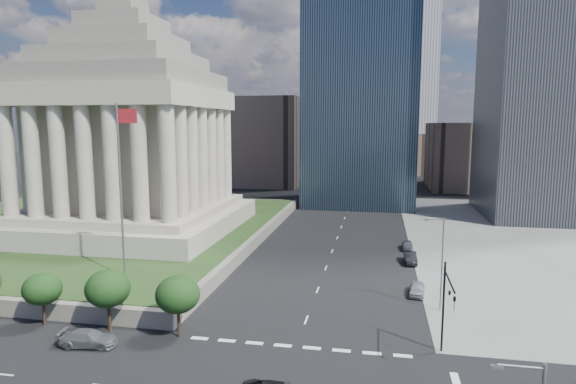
% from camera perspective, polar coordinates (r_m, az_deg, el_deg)
% --- Properties ---
extents(ground, '(500.00, 500.00, 0.00)m').
position_cam_1_polar(ground, '(127.25, 7.57, -0.88)').
color(ground, black).
rests_on(ground, ground).
extents(plaza_terrace, '(66.00, 70.00, 1.80)m').
position_cam_1_polar(plaza_terrace, '(93.47, -23.23, -4.12)').
color(plaza_terrace, slate).
rests_on(plaza_terrace, ground).
extents(plaza_lawn, '(64.00, 68.00, 0.10)m').
position_cam_1_polar(plaza_lawn, '(93.29, -23.26, -3.55)').
color(plaza_lawn, '#1D3716').
rests_on(plaza_lawn, plaza_terrace).
extents(war_memorial, '(34.00, 34.00, 39.00)m').
position_cam_1_polar(war_memorial, '(84.15, -18.47, 8.91)').
color(war_memorial, gray).
rests_on(war_memorial, plaza_lawn).
extents(flagpole, '(2.52, 0.24, 20.00)m').
position_cam_1_polar(flagpole, '(57.59, -19.12, 1.23)').
color(flagpole, slate).
rests_on(flagpole, plaza_lawn).
extents(midrise_glass, '(26.00, 26.00, 60.00)m').
position_cam_1_polar(midrise_glass, '(121.13, 8.67, 12.89)').
color(midrise_glass, black).
rests_on(midrise_glass, ground).
extents(building_filler_ne, '(20.00, 30.00, 20.00)m').
position_cam_1_polar(building_filler_ne, '(157.89, 19.97, 4.07)').
color(building_filler_ne, brown).
rests_on(building_filler_ne, ground).
extents(building_filler_nw, '(24.00, 30.00, 28.00)m').
position_cam_1_polar(building_filler_nw, '(159.96, -2.56, 6.02)').
color(building_filler_nw, brown).
rests_on(building_filler_nw, ground).
extents(traffic_signal_ne, '(0.30, 5.74, 8.00)m').
position_cam_1_polar(traffic_signal_ne, '(42.15, 18.31, -12.12)').
color(traffic_signal_ne, black).
rests_on(traffic_signal_ne, ground).
extents(street_lamp_north, '(2.13, 0.22, 10.00)m').
position_cam_1_polar(street_lamp_north, '(52.83, 17.63, -7.53)').
color(street_lamp_north, slate).
rests_on(street_lamp_north, ground).
extents(suv_grey, '(5.25, 2.63, 1.46)m').
position_cam_1_polar(suv_grey, '(47.76, -22.56, -15.72)').
color(suv_grey, '#5C5F64').
rests_on(suv_grey, ground).
extents(parked_sedan_near, '(2.12, 4.34, 1.43)m').
position_cam_1_polar(parked_sedan_near, '(58.36, 15.05, -11.02)').
color(parked_sedan_near, '#9C9FA4').
rests_on(parked_sedan_near, ground).
extents(parked_sedan_mid, '(4.65, 1.75, 1.51)m').
position_cam_1_polar(parked_sedan_mid, '(70.81, 14.31, -7.57)').
color(parked_sedan_mid, black).
rests_on(parked_sedan_mid, ground).
extents(parked_sedan_far, '(1.72, 4.15, 1.41)m').
position_cam_1_polar(parked_sedan_far, '(78.16, 13.97, -6.13)').
color(parked_sedan_far, '#53565A').
rests_on(parked_sedan_far, ground).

